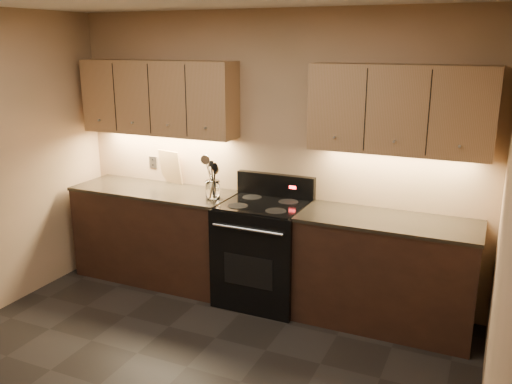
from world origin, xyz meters
TOP-DOWN VIEW (x-y plane):
  - wall_back at (0.00, 2.00)m, footprint 4.00×0.04m
  - wall_right at (2.00, 0.00)m, footprint 0.04×4.00m
  - counter_left at (-1.10, 1.70)m, footprint 1.62×0.62m
  - counter_right at (1.18, 1.70)m, footprint 1.46×0.62m
  - stove at (0.08, 1.68)m, footprint 0.76×0.68m
  - upper_cab_left at (-1.10, 1.85)m, footprint 1.60×0.30m
  - upper_cab_right at (1.18, 1.85)m, footprint 1.44×0.30m
  - outlet_plate at (-1.30, 1.99)m, footprint 0.08×0.01m
  - utensil_crock at (-0.42, 1.66)m, footprint 0.15×0.15m
  - cutting_board at (-1.07, 1.97)m, footprint 0.28×0.12m
  - wooden_spoon at (-0.44, 1.65)m, footprint 0.13×0.08m
  - black_spoon at (-0.43, 1.69)m, footprint 0.13×0.15m
  - black_turner at (-0.40, 1.64)m, footprint 0.14×0.14m
  - steel_spatula at (-0.40, 1.67)m, footprint 0.19×0.11m
  - steel_skimmer at (-0.38, 1.65)m, footprint 0.20×0.11m

SIDE VIEW (x-z plane):
  - counter_left at x=-1.10m, z-range 0.00..0.93m
  - counter_right at x=1.18m, z-range 0.00..0.93m
  - stove at x=0.08m, z-range -0.09..1.05m
  - utensil_crock at x=-0.42m, z-range 0.92..1.09m
  - wooden_spoon at x=-0.44m, z-range 0.94..1.24m
  - cutting_board at x=-1.07m, z-range 0.93..1.27m
  - black_spoon at x=-0.43m, z-range 0.94..1.29m
  - black_turner at x=-0.40m, z-range 0.94..1.29m
  - outlet_plate at x=-1.30m, z-range 1.06..1.18m
  - steel_skimmer at x=-0.38m, z-range 0.94..1.33m
  - steel_spatula at x=-0.40m, z-range 0.94..1.34m
  - wall_back at x=0.00m, z-range 0.00..2.60m
  - wall_right at x=2.00m, z-range 0.00..2.60m
  - upper_cab_left at x=-1.10m, z-range 1.45..2.15m
  - upper_cab_right at x=1.18m, z-range 1.45..2.15m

